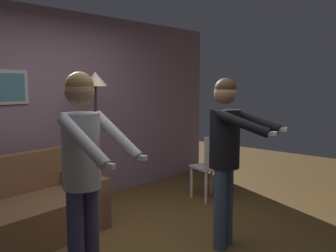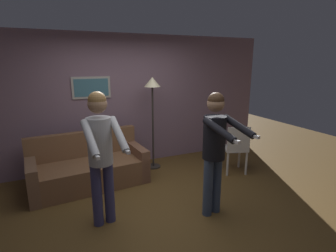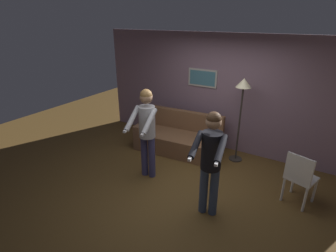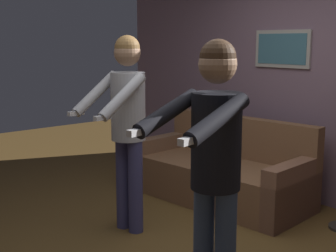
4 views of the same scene
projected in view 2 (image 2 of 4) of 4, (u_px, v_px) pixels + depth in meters
The scene contains 7 objects.
ground_plane at pixel (159, 208), 3.81m from camera, with size 12.00×12.00×0.00m, color brown.
back_wall_assembly at pixel (122, 102), 5.19m from camera, with size 6.40×0.09×2.60m.
couch at pixel (89, 169), 4.50m from camera, with size 1.96×1.01×0.87m.
torchiere_lamp at pixel (152, 94), 4.95m from camera, with size 0.31×0.31×1.79m.
person_standing_left at pixel (101, 147), 3.21m from camera, with size 0.49×0.67×1.74m.
person_standing_right at pixel (215, 143), 3.44m from camera, with size 0.51×0.74×1.70m.
dining_chair_distant at pixel (236, 147), 4.88m from camera, with size 0.53×0.53×0.93m.
Camera 2 is at (-1.27, -3.17, 2.08)m, focal length 28.00 mm.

